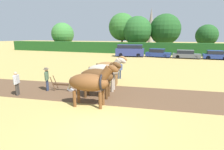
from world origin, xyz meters
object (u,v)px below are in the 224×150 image
(tree_far_left, at_px, (63,34))
(plow, at_px, (65,86))
(church_spire, at_px, (151,26))
(parked_car_center_left, at_px, (186,54))
(draft_horse_trail_left, at_px, (104,71))
(draft_horse_trail_right, at_px, (109,67))
(tree_center_left, at_px, (137,31))
(farmer_at_plow, at_px, (47,77))
(parked_car_center, at_px, (216,55))
(parked_van, at_px, (130,50))
(draft_horse_lead_left, at_px, (90,82))
(tree_center_right, at_px, (207,35))
(draft_horse_lead_right, at_px, (98,76))
(farmer_beside_team, at_px, (119,69))
(parked_car_left, at_px, (158,53))
(farmer_onlooker_left, at_px, (17,82))
(tree_center, at_px, (165,30))
(tree_left, at_px, (122,27))

(tree_far_left, distance_m, plow, 39.12)
(church_spire, relative_size, parked_car_center_left, 3.54)
(draft_horse_trail_left, bearing_deg, draft_horse_trail_right, 90.04)
(church_spire, bearing_deg, tree_center_left, -87.15)
(farmer_at_plow, relative_size, parked_car_center, 0.42)
(parked_car_center_left, bearing_deg, draft_horse_trail_right, -106.82)
(draft_horse_trail_left, height_order, parked_van, draft_horse_trail_left)
(draft_horse_lead_left, distance_m, draft_horse_trail_right, 4.48)
(parked_car_center, bearing_deg, tree_center_right, 91.31)
(draft_horse_lead_right, relative_size, farmer_at_plow, 1.68)
(farmer_beside_team, distance_m, parked_car_center, 21.35)
(plow, distance_m, farmer_at_plow, 1.39)
(farmer_beside_team, distance_m, parked_car_left, 18.41)
(church_spire, height_order, parked_car_left, church_spire)
(farmer_onlooker_left, height_order, parked_car_center_left, farmer_onlooker_left)
(tree_center_right, relative_size, draft_horse_lead_right, 2.27)
(parked_van, bearing_deg, draft_horse_trail_right, -89.72)
(tree_center_left, relative_size, parked_car_center_left, 1.86)
(parked_van, relative_size, parked_car_left, 1.21)
(draft_horse_trail_right, relative_size, farmer_onlooker_left, 1.71)
(tree_center, xyz_separation_m, plow, (-4.80, -34.46, -5.00))
(tree_center_right, height_order, plow, tree_center_right)
(draft_horse_lead_right, relative_size, parked_car_center_left, 0.61)
(church_spire, distance_m, plow, 73.21)
(tree_left, relative_size, parked_car_center_left, 2.07)
(parked_van, bearing_deg, farmer_onlooker_left, -102.74)
(parked_car_center, bearing_deg, draft_horse_trail_right, -117.69)
(draft_horse_lead_right, relative_size, parked_car_left, 0.61)
(tree_center_right, xyz_separation_m, plow, (-13.72, -34.01, -3.63))
(plow, height_order, parked_car_left, parked_car_left)
(tree_center, distance_m, plow, 35.15)
(church_spire, relative_size, draft_horse_trail_left, 5.53)
(tree_center_right, xyz_separation_m, church_spire, (-17.18, 38.67, 4.48))
(tree_center, bearing_deg, tree_center_right, -2.86)
(tree_center_left, relative_size, farmer_onlooker_left, 5.36)
(farmer_onlooker_left, relative_size, parked_van, 0.29)
(farmer_onlooker_left, bearing_deg, draft_horse_lead_right, -6.62)
(draft_horse_trail_left, relative_size, draft_horse_trail_right, 1.08)
(draft_horse_lead_left, height_order, parked_van, draft_horse_lead_left)
(farmer_beside_team, relative_size, parked_van, 0.28)
(tree_left, distance_m, tree_center_left, 4.30)
(draft_horse_lead_left, distance_m, draft_horse_trail_left, 2.99)
(draft_horse_lead_right, xyz_separation_m, draft_horse_trail_right, (-0.37, 2.96, 0.04))
(tree_center, relative_size, farmer_beside_team, 5.76)
(tree_center_right, distance_m, draft_horse_trail_left, 34.84)
(tree_center_right, relative_size, church_spire, 0.39)
(tree_center, relative_size, draft_horse_trail_left, 3.08)
(tree_center_left, relative_size, tree_center, 0.94)
(draft_horse_lead_right, bearing_deg, parked_car_center, 57.79)
(draft_horse_lead_right, bearing_deg, draft_horse_trail_left, 89.88)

